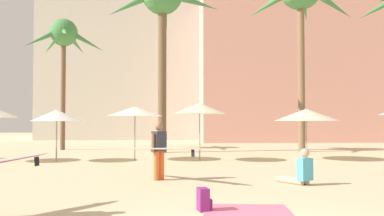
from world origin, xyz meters
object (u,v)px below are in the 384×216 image
at_px(palm_tree_right, 162,6).
at_px(cafe_umbrella_1, 306,115).
at_px(cafe_umbrella_5, 57,115).
at_px(person_mid_right, 300,172).
at_px(cafe_umbrella_0, 200,108).
at_px(palm_tree_center, 64,39).
at_px(beach_towel, 246,210).
at_px(backpack, 204,200).
at_px(cafe_umbrella_8, 135,111).
at_px(person_far_right, 159,148).

bearing_deg(palm_tree_right, cafe_umbrella_1, -35.99).
xyz_separation_m(cafe_umbrella_5, person_mid_right, (8.17, -6.75, -1.58)).
bearing_deg(cafe_umbrella_5, cafe_umbrella_0, -0.61).
distance_m(palm_tree_center, beach_towel, 20.05).
xyz_separation_m(cafe_umbrella_5, backpack, (5.43, -9.93, -1.70)).
relative_size(cafe_umbrella_8, backpack, 5.73).
relative_size(palm_tree_right, cafe_umbrella_0, 3.95).
relative_size(backpack, person_mid_right, 0.41).
bearing_deg(cafe_umbrella_1, person_mid_right, -109.11).
height_order(palm_tree_center, backpack, palm_tree_center).
distance_m(palm_tree_center, cafe_umbrella_5, 8.81).
height_order(backpack, person_mid_right, person_mid_right).
xyz_separation_m(palm_tree_right, person_far_right, (0.23, -10.84, -7.06)).
distance_m(palm_tree_right, backpack, 16.83).
bearing_deg(cafe_umbrella_1, cafe_umbrella_8, 179.10).
relative_size(palm_tree_right, cafe_umbrella_1, 3.49).
height_order(cafe_umbrella_1, cafe_umbrella_8, cafe_umbrella_8).
bearing_deg(person_mid_right, backpack, 106.65).
bearing_deg(palm_tree_right, beach_towel, -82.42).
distance_m(palm_tree_center, backpack, 19.69).
bearing_deg(cafe_umbrella_1, palm_tree_right, 144.01).
bearing_deg(cafe_umbrella_1, backpack, -116.89).
xyz_separation_m(palm_tree_center, cafe_umbrella_5, (1.65, -7.32, -4.62)).
xyz_separation_m(palm_tree_center, person_mid_right, (9.83, -14.07, -6.20)).
xyz_separation_m(palm_tree_center, palm_tree_right, (5.88, -2.36, 1.43)).
xyz_separation_m(palm_tree_right, cafe_umbrella_8, (-1.03, -4.53, -5.87)).
distance_m(cafe_umbrella_1, person_mid_right, 7.65).
relative_size(palm_tree_center, cafe_umbrella_0, 3.17).
height_order(beach_towel, person_mid_right, person_mid_right).
bearing_deg(palm_tree_center, person_far_right, -65.17).
bearing_deg(person_mid_right, cafe_umbrella_5, 17.93).
bearing_deg(person_far_right, palm_tree_center, -22.94).
height_order(palm_tree_right, cafe_umbrella_0, palm_tree_right).
relative_size(cafe_umbrella_0, person_far_right, 0.97).
height_order(palm_tree_center, person_mid_right, palm_tree_center).
relative_size(palm_tree_right, backpack, 23.00).
xyz_separation_m(backpack, person_mid_right, (2.75, 3.18, 0.12)).
bearing_deg(backpack, beach_towel, -11.58).
distance_m(cafe_umbrella_5, backpack, 11.44).
xyz_separation_m(person_far_right, person_mid_right, (3.72, -0.86, -0.57)).
bearing_deg(cafe_umbrella_8, palm_tree_right, 77.13).
distance_m(cafe_umbrella_1, beach_towel, 11.32).
distance_m(cafe_umbrella_5, cafe_umbrella_8, 3.23).
height_order(cafe_umbrella_8, person_far_right, cafe_umbrella_8).
relative_size(cafe_umbrella_0, beach_towel, 1.55).
height_order(palm_tree_right, beach_towel, palm_tree_right).
distance_m(palm_tree_center, palm_tree_right, 6.50).
height_order(palm_tree_right, cafe_umbrella_1, palm_tree_right).
bearing_deg(palm_tree_right, person_far_right, -88.81).
bearing_deg(backpack, person_far_right, 92.27).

